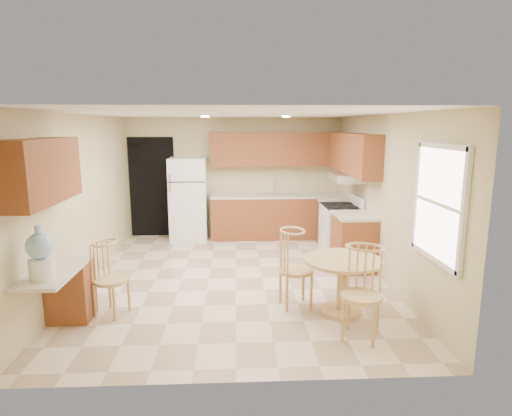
{
  "coord_description": "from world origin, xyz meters",
  "views": [
    {
      "loc": [
        0.01,
        -6.33,
        2.34
      ],
      "look_at": [
        0.33,
        0.3,
        1.05
      ],
      "focal_mm": 30.0,
      "sensor_mm": 36.0,
      "label": 1
    }
  ],
  "objects_px": {
    "refrigerator": "(189,199)",
    "stove": "(341,229)",
    "water_crock": "(41,255)",
    "chair_table_a": "(297,263)",
    "chair_desk": "(108,274)",
    "dining_table": "(342,278)",
    "chair_table_b": "(365,288)"
  },
  "relations": [
    {
      "from": "refrigerator",
      "to": "stove",
      "type": "height_order",
      "value": "refrigerator"
    },
    {
      "from": "water_crock",
      "to": "stove",
      "type": "bearing_deg",
      "value": 39.05
    },
    {
      "from": "chair_table_a",
      "to": "chair_desk",
      "type": "relative_size",
      "value": 1.11
    },
    {
      "from": "dining_table",
      "to": "chair_table_b",
      "type": "relative_size",
      "value": 0.93
    },
    {
      "from": "stove",
      "to": "water_crock",
      "type": "distance_m",
      "value": 5.09
    },
    {
      "from": "chair_table_b",
      "to": "water_crock",
      "type": "distance_m",
      "value": 3.41
    },
    {
      "from": "refrigerator",
      "to": "dining_table",
      "type": "bearing_deg",
      "value": -58.48
    },
    {
      "from": "refrigerator",
      "to": "stove",
      "type": "xyz_separation_m",
      "value": [
        2.88,
        -1.22,
        -0.38
      ]
    },
    {
      "from": "chair_desk",
      "to": "water_crock",
      "type": "height_order",
      "value": "water_crock"
    },
    {
      "from": "chair_table_a",
      "to": "chair_desk",
      "type": "bearing_deg",
      "value": -96.16
    },
    {
      "from": "chair_table_b",
      "to": "stove",
      "type": "bearing_deg",
      "value": -74.45
    },
    {
      "from": "chair_table_b",
      "to": "water_crock",
      "type": "height_order",
      "value": "water_crock"
    },
    {
      "from": "refrigerator",
      "to": "chair_desk",
      "type": "bearing_deg",
      "value": -99.24
    },
    {
      "from": "stove",
      "to": "chair_desk",
      "type": "height_order",
      "value": "stove"
    },
    {
      "from": "refrigerator",
      "to": "stove",
      "type": "distance_m",
      "value": 3.15
    },
    {
      "from": "chair_table_a",
      "to": "water_crock",
      "type": "height_order",
      "value": "water_crock"
    },
    {
      "from": "dining_table",
      "to": "water_crock",
      "type": "relative_size",
      "value": 1.7
    },
    {
      "from": "stove",
      "to": "dining_table",
      "type": "bearing_deg",
      "value": -103.33
    },
    {
      "from": "stove",
      "to": "chair_table_b",
      "type": "distance_m",
      "value": 3.3
    },
    {
      "from": "stove",
      "to": "water_crock",
      "type": "bearing_deg",
      "value": -140.95
    },
    {
      "from": "dining_table",
      "to": "chair_desk",
      "type": "distance_m",
      "value": 2.88
    },
    {
      "from": "stove",
      "to": "chair_desk",
      "type": "relative_size",
      "value": 1.18
    },
    {
      "from": "dining_table",
      "to": "chair_table_b",
      "type": "bearing_deg",
      "value": -86.18
    },
    {
      "from": "stove",
      "to": "water_crock",
      "type": "xyz_separation_m",
      "value": [
        -3.92,
        -3.18,
        0.56
      ]
    },
    {
      "from": "dining_table",
      "to": "chair_table_b",
      "type": "height_order",
      "value": "chair_table_b"
    },
    {
      "from": "stove",
      "to": "chair_desk",
      "type": "distance_m",
      "value": 4.26
    },
    {
      "from": "refrigerator",
      "to": "chair_desk",
      "type": "distance_m",
      "value": 3.75
    },
    {
      "from": "chair_table_a",
      "to": "chair_table_b",
      "type": "height_order",
      "value": "chair_table_b"
    },
    {
      "from": "chair_table_a",
      "to": "water_crock",
      "type": "distance_m",
      "value": 2.93
    },
    {
      "from": "stove",
      "to": "refrigerator",
      "type": "bearing_deg",
      "value": 157.01
    },
    {
      "from": "stove",
      "to": "chair_table_a",
      "type": "distance_m",
      "value": 2.62
    },
    {
      "from": "chair_table_a",
      "to": "refrigerator",
      "type": "bearing_deg",
      "value": -163.17
    }
  ]
}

